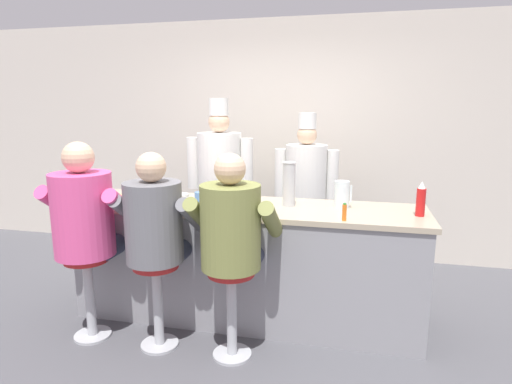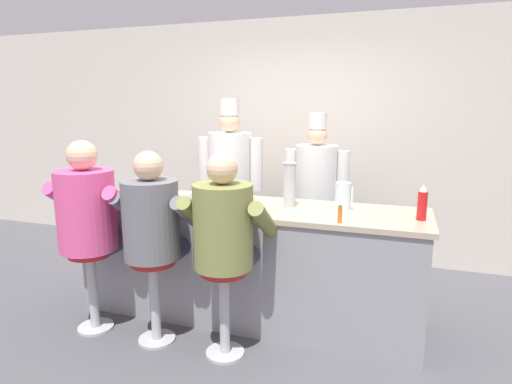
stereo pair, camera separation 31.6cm
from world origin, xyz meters
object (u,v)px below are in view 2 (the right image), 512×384
object	(u,v)px
ketchup_bottle_red	(422,203)
diner_seated_grey	(154,224)
coffee_mug_blue	(203,196)
mustard_bottle_yellow	(249,198)
breakfast_plate	(125,195)
cook_in_whites_near	(230,178)
water_pitcher_clear	(343,196)
cup_stack_steel	(290,185)
diner_seated_olive	(225,231)
cook_in_whites_far	(316,188)
hot_sauce_bottle_orange	(340,214)
coffee_mug_tan	(246,199)
diner_seated_pink	(90,214)
cereal_bowl	(185,195)

from	to	relation	value
ketchup_bottle_red	diner_seated_grey	bearing A→B (deg)	-163.71
ketchup_bottle_red	coffee_mug_blue	distance (m)	1.71
mustard_bottle_yellow	breakfast_plate	xyz separation A→B (m)	(-1.21, 0.15, -0.08)
breakfast_plate	cook_in_whites_near	distance (m)	1.15
water_pitcher_clear	cup_stack_steel	size ratio (longest dim) A/B	0.60
diner_seated_olive	cup_stack_steel	bearing A→B (deg)	65.66
cup_stack_steel	cook_in_whites_far	xyz separation A→B (m)	(0.02, 1.02, -0.21)
cup_stack_steel	cook_in_whites_far	size ratio (longest dim) A/B	0.21
mustard_bottle_yellow	diner_seated_grey	distance (m)	0.72
water_pitcher_clear	breakfast_plate	distance (m)	1.89
hot_sauce_bottle_orange	diner_seated_grey	bearing A→B (deg)	-167.96
coffee_mug_blue	coffee_mug_tan	world-z (taller)	coffee_mug_blue
diner_seated_pink	cook_in_whites_far	bearing A→B (deg)	49.24
hot_sauce_bottle_orange	diner_seated_grey	world-z (taller)	diner_seated_grey
mustard_bottle_yellow	cereal_bowl	world-z (taller)	mustard_bottle_yellow
water_pitcher_clear	coffee_mug_tan	world-z (taller)	water_pitcher_clear
diner_seated_olive	ketchup_bottle_red	bearing A→B (deg)	22.84
cereal_bowl	cook_in_whites_far	world-z (taller)	cook_in_whites_far
water_pitcher_clear	cook_in_whites_near	bearing A→B (deg)	146.41
cook_in_whites_far	diner_seated_pink	bearing A→B (deg)	-130.76
mustard_bottle_yellow	diner_seated_olive	xyz separation A→B (m)	(-0.03, -0.39, -0.15)
breakfast_plate	hot_sauce_bottle_orange	bearing A→B (deg)	-7.97
breakfast_plate	cereal_bowl	size ratio (longest dim) A/B	1.62
hot_sauce_bottle_orange	cook_in_whites_near	distance (m)	1.81
mustard_bottle_yellow	diner_seated_olive	distance (m)	0.42
mustard_bottle_yellow	cook_in_whites_far	size ratio (longest dim) A/B	0.13
cereal_bowl	ketchup_bottle_red	bearing A→B (deg)	-3.08
coffee_mug_blue	diner_seated_grey	xyz separation A→B (m)	(-0.11, -0.58, -0.10)
hot_sauce_bottle_orange	coffee_mug_tan	size ratio (longest dim) A/B	0.99
cereal_bowl	diner_seated_pink	world-z (taller)	diner_seated_pink
breakfast_plate	diner_seated_olive	size ratio (longest dim) A/B	0.16
hot_sauce_bottle_orange	water_pitcher_clear	distance (m)	0.40
ketchup_bottle_red	coffee_mug_tan	xyz separation A→B (m)	(-1.34, 0.09, -0.08)
water_pitcher_clear	hot_sauce_bottle_orange	bearing A→B (deg)	-85.09
hot_sauce_bottle_orange	cook_in_whites_near	bearing A→B (deg)	136.49
water_pitcher_clear	diner_seated_olive	size ratio (longest dim) A/B	0.15
diner_seated_grey	cook_in_whites_far	distance (m)	1.86
cook_in_whites_far	cook_in_whites_near	bearing A→B (deg)	-171.77
water_pitcher_clear	diner_seated_olive	world-z (taller)	diner_seated_olive
coffee_mug_tan	diner_seated_olive	bearing A→B (deg)	-83.01
coffee_mug_blue	ketchup_bottle_red	bearing A→B (deg)	-1.64
coffee_mug_blue	hot_sauce_bottle_orange	bearing A→B (deg)	-14.54
cook_in_whites_near	cereal_bowl	bearing A→B (deg)	-93.93
coffee_mug_tan	diner_seated_olive	distance (m)	0.63
cook_in_whites_near	hot_sauce_bottle_orange	bearing A→B (deg)	-43.51
ketchup_bottle_red	cereal_bowl	size ratio (longest dim) A/B	1.84
diner_seated_pink	cook_in_whites_far	world-z (taller)	cook_in_whites_far
diner_seated_olive	cereal_bowl	bearing A→B (deg)	135.37
breakfast_plate	diner_seated_olive	bearing A→B (deg)	-24.65
breakfast_plate	cereal_bowl	bearing A→B (deg)	9.56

